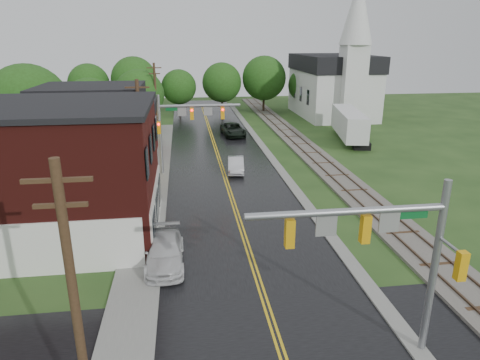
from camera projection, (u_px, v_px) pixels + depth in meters
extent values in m
cube|color=black|center=(220.00, 163.00, 42.79)|extent=(10.00, 90.00, 0.02)
cube|color=gray|center=(264.00, 149.00, 48.17)|extent=(0.80, 70.00, 0.12)
cube|color=gray|center=(155.00, 181.00, 37.31)|extent=(2.40, 50.00, 0.12)
cube|color=#4A130F|center=(36.00, 175.00, 25.85)|extent=(14.00, 10.00, 8.00)
cube|color=silver|center=(156.00, 208.00, 27.53)|extent=(0.10, 9.50, 3.00)
cube|color=black|center=(25.00, 107.00, 24.54)|extent=(14.30, 10.30, 0.30)
cube|color=tan|center=(96.00, 145.00, 36.64)|extent=(8.00, 7.00, 6.40)
cube|color=#3F0F0C|center=(122.00, 134.00, 45.54)|extent=(7.00, 6.00, 4.40)
cube|color=silver|center=(332.00, 94.00, 67.70)|extent=(10.00, 16.00, 7.00)
cube|color=black|center=(334.00, 63.00, 66.22)|extent=(10.40, 16.40, 2.40)
cube|color=silver|center=(352.00, 86.00, 59.55)|extent=(3.20, 3.20, 11.00)
cone|color=silver|center=(358.00, 9.00, 56.39)|extent=(4.40, 4.40, 9.00)
cube|color=#59544C|center=(304.00, 147.00, 48.72)|extent=(3.20, 80.00, 0.20)
cube|color=#4C3828|center=(298.00, 146.00, 48.58)|extent=(0.10, 80.00, 0.12)
cube|color=#4C3828|center=(310.00, 145.00, 48.77)|extent=(0.10, 80.00, 0.12)
cylinder|color=gray|center=(434.00, 271.00, 16.03)|extent=(0.28, 0.28, 7.20)
cylinder|color=gray|center=(347.00, 212.00, 14.76)|extent=(7.20, 0.26, 0.26)
cube|color=orange|center=(365.00, 229.00, 15.07)|extent=(0.32, 0.30, 1.05)
cube|color=orange|center=(290.00, 233.00, 14.72)|extent=(0.32, 0.30, 1.05)
cube|color=gray|center=(389.00, 222.00, 15.11)|extent=(0.75, 0.06, 0.75)
cube|color=gray|center=(326.00, 226.00, 14.82)|extent=(0.75, 0.06, 0.75)
cube|color=#0C5926|center=(409.00, 215.00, 15.12)|extent=(1.40, 0.04, 0.30)
cylinder|color=gray|center=(160.00, 136.00, 38.13)|extent=(0.28, 0.28, 7.20)
cylinder|color=gray|center=(200.00, 106.00, 37.76)|extent=(7.20, 0.26, 0.26)
cube|color=orange|center=(192.00, 114.00, 37.89)|extent=(0.32, 0.30, 1.05)
cube|color=orange|center=(223.00, 113.00, 38.23)|extent=(0.32, 0.30, 1.05)
cube|color=gray|center=(182.00, 112.00, 37.72)|extent=(0.75, 0.06, 0.75)
cube|color=gray|center=(208.00, 111.00, 38.01)|extent=(0.75, 0.06, 0.75)
cube|color=#0C5926|center=(174.00, 109.00, 37.55)|extent=(1.40, 0.04, 0.30)
sphere|color=#FF0C0C|center=(192.00, 110.00, 37.62)|extent=(0.20, 0.20, 0.20)
cylinder|color=#382616|center=(75.00, 308.00, 12.31)|extent=(0.28, 0.28, 9.00)
cube|color=#382616|center=(57.00, 180.00, 11.07)|extent=(1.80, 0.12, 0.12)
cube|color=#382616|center=(61.00, 205.00, 11.30)|extent=(1.40, 0.12, 0.12)
cylinder|color=#382616|center=(141.00, 139.00, 32.99)|extent=(0.28, 0.28, 9.00)
cube|color=#382616|center=(137.00, 87.00, 31.76)|extent=(1.80, 0.12, 0.12)
cube|color=#382616|center=(138.00, 97.00, 31.98)|extent=(1.40, 0.12, 0.12)
cylinder|color=#382616|center=(156.00, 100.00, 53.68)|extent=(0.28, 0.28, 9.00)
cube|color=#382616|center=(154.00, 68.00, 52.45)|extent=(1.80, 0.12, 0.12)
cube|color=#382616|center=(154.00, 74.00, 52.67)|extent=(1.40, 0.12, 0.12)
cylinder|color=black|center=(35.00, 147.00, 41.87)|extent=(0.36, 0.36, 3.42)
sphere|color=#214413|center=(29.00, 104.00, 40.55)|extent=(7.60, 7.60, 7.60)
sphere|color=#214413|center=(35.00, 112.00, 40.46)|extent=(5.32, 5.32, 5.32)
cylinder|color=black|center=(93.00, 133.00, 50.01)|extent=(0.36, 0.36, 2.70)
sphere|color=#214413|center=(90.00, 104.00, 48.97)|extent=(6.00, 6.00, 6.00)
sphere|color=#214413|center=(96.00, 109.00, 48.83)|extent=(4.20, 4.20, 4.20)
cylinder|color=black|center=(141.00, 121.00, 56.25)|extent=(0.36, 0.36, 2.88)
sphere|color=#214413|center=(139.00, 94.00, 55.14)|extent=(6.40, 6.40, 6.40)
sphere|color=#214413|center=(144.00, 99.00, 55.02)|extent=(4.48, 4.48, 4.48)
imported|color=black|center=(233.00, 130.00, 54.34)|extent=(3.04, 5.85, 1.57)
imported|color=silver|center=(236.00, 165.00, 39.70)|extent=(1.84, 4.23, 1.35)
imported|color=silver|center=(165.00, 252.00, 23.45)|extent=(2.09, 5.07, 1.47)
cube|color=black|center=(362.00, 146.00, 47.81)|extent=(2.04, 1.53, 0.80)
cylinder|color=gray|center=(339.00, 133.00, 54.50)|extent=(0.16, 0.16, 0.80)
cube|color=silver|center=(349.00, 123.00, 51.24)|extent=(4.59, 11.65, 2.85)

